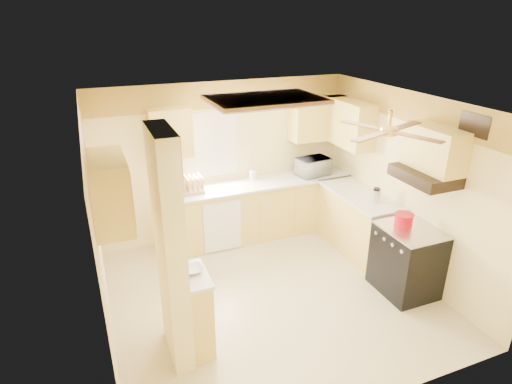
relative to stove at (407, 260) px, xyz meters
name	(u,v)px	position (x,y,z in m)	size (l,w,h in m)	color
floor	(272,294)	(-1.67, 0.55, -0.46)	(4.00, 4.00, 0.00)	beige
ceiling	(275,105)	(-1.67, 0.55, 2.04)	(4.00, 4.00, 0.00)	white
wall_back	(224,161)	(-1.67, 2.45, 0.79)	(4.00, 4.00, 0.00)	#F9E198
wall_front	(367,299)	(-1.67, -1.35, 0.79)	(4.00, 4.00, 0.00)	#F9E198
wall_left	(98,239)	(-3.67, 0.55, 0.79)	(3.80, 3.80, 0.00)	#F9E198
wall_right	(407,185)	(0.33, 0.55, 0.79)	(3.80, 3.80, 0.00)	#F9E198
wallpaper_border	(223,95)	(-1.67, 2.43, 1.84)	(4.00, 0.02, 0.40)	#FFCD4B
partition_column	(170,252)	(-3.02, 0.00, 0.79)	(0.20, 0.70, 2.50)	#F9E198
partition_ledge	(197,313)	(-2.80, 0.00, -0.01)	(0.25, 0.55, 0.90)	#FFDD73
ledge_top	(194,276)	(-2.80, 0.00, 0.46)	(0.28, 0.58, 0.04)	silver
lower_cabinets_back	(260,210)	(-1.17, 2.15, -0.01)	(3.00, 0.60, 0.90)	#FFDD73
lower_cabinets_right	(358,223)	(0.03, 1.15, -0.01)	(0.60, 1.40, 0.90)	#FFDD73
countertop_back	(261,183)	(-1.17, 2.14, 0.46)	(3.04, 0.64, 0.04)	silver
countertop_right	(360,195)	(0.02, 1.15, 0.46)	(0.64, 1.44, 0.04)	silver
dishwasher_panel	(223,227)	(-1.92, 1.84, -0.03)	(0.58, 0.02, 0.80)	white
window	(208,145)	(-1.92, 2.44, 1.09)	(0.92, 0.02, 1.02)	white
upper_cab_back_left	(170,132)	(-2.52, 2.27, 1.39)	(0.60, 0.35, 0.70)	#FFDD73
upper_cab_back_right	(318,118)	(-0.12, 2.27, 1.39)	(0.90, 0.35, 0.70)	#FFDD73
upper_cab_right	(349,123)	(0.16, 1.80, 1.39)	(0.35, 1.00, 0.70)	#FFDD73
upper_cab_left_wall	(110,192)	(-3.49, 0.30, 1.39)	(0.35, 0.75, 0.70)	#FFDD73
upper_cab_over_stove	(435,149)	(0.16, 0.00, 1.49)	(0.35, 0.76, 0.52)	#FFDD73
stove	(407,260)	(0.00, 0.00, 0.00)	(0.68, 0.77, 0.92)	black
range_hood	(425,176)	(0.07, 0.00, 1.16)	(0.50, 0.76, 0.14)	black
poster_menu	(177,195)	(-2.91, 0.00, 1.39)	(0.02, 0.42, 0.57)	black
poster_nashville	(182,254)	(-2.91, 0.00, 0.74)	(0.02, 0.42, 0.57)	black
ceiling_light_panel	(265,100)	(-1.57, 1.05, 2.00)	(1.35, 0.95, 0.06)	brown
ceiling_fan	(389,130)	(-0.67, -0.15, 1.83)	(1.15, 1.15, 0.26)	gold
vent_grate	(474,125)	(0.31, -0.35, 1.84)	(0.02, 0.40, 0.25)	black
microwave	(313,167)	(-0.24, 2.12, 0.62)	(0.52, 0.36, 0.29)	white
bowl	(193,270)	(-2.79, 0.05, 0.51)	(0.22, 0.22, 0.05)	white
dutch_oven	(404,220)	(-0.03, 0.12, 0.54)	(0.24, 0.24, 0.16)	red
kettle	(376,195)	(0.06, 0.83, 0.58)	(0.13, 0.13, 0.21)	silver
dish_rack	(189,187)	(-2.32, 2.16, 0.57)	(0.43, 0.32, 0.24)	tan
utensil_crock	(253,175)	(-1.24, 2.29, 0.56)	(0.12, 0.12, 0.23)	white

